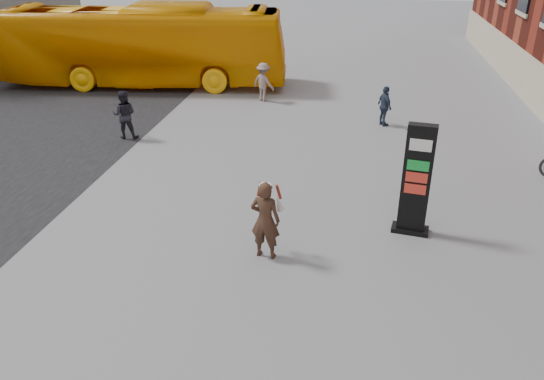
% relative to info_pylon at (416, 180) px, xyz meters
% --- Properties ---
extents(ground, '(100.00, 100.00, 0.00)m').
position_rel_info_pylon_xyz_m(ground, '(-3.82, -0.84, -1.35)').
color(ground, '#9E9EA3').
extents(info_pylon, '(0.92, 0.56, 2.71)m').
position_rel_info_pylon_xyz_m(info_pylon, '(0.00, 0.00, 0.00)').
color(info_pylon, black).
rests_on(info_pylon, ground).
extents(woman, '(0.74, 0.69, 1.81)m').
position_rel_info_pylon_xyz_m(woman, '(-3.26, -1.61, -0.42)').
color(woman, '#3F261A').
rests_on(woman, ground).
extents(bus, '(13.30, 4.47, 3.63)m').
position_rel_info_pylon_xyz_m(bus, '(-11.33, 11.98, 0.46)').
color(bus, '#F3A106').
rests_on(bus, road).
extents(pedestrian_a, '(0.94, 0.80, 1.69)m').
position_rel_info_pylon_xyz_m(pedestrian_a, '(-9.36, 5.01, -0.51)').
color(pedestrian_a, black).
rests_on(pedestrian_a, ground).
extents(pedestrian_b, '(1.20, 1.04, 1.61)m').
position_rel_info_pylon_xyz_m(pedestrian_b, '(-5.42, 10.23, -0.55)').
color(pedestrian_b, gray).
rests_on(pedestrian_b, ground).
extents(pedestrian_c, '(0.72, 0.94, 1.48)m').
position_rel_info_pylon_xyz_m(pedestrian_c, '(-0.45, 7.80, -0.61)').
color(pedestrian_c, '#2A3A4E').
rests_on(pedestrian_c, ground).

